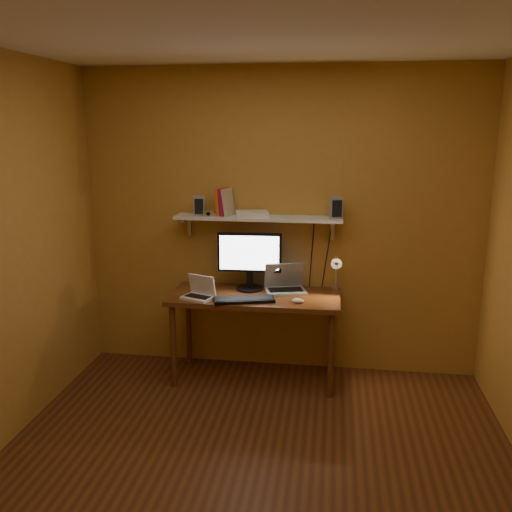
% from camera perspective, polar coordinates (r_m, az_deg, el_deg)
% --- Properties ---
extents(room, '(3.44, 3.24, 2.64)m').
position_cam_1_polar(room, '(3.09, -0.39, -1.65)').
color(room, brown).
rests_on(room, ground).
extents(desk, '(1.40, 0.60, 0.75)m').
position_cam_1_polar(desk, '(4.51, -0.12, -5.13)').
color(desk, brown).
rests_on(desk, ground).
extents(wall_shelf, '(1.40, 0.25, 0.21)m').
position_cam_1_polar(wall_shelf, '(4.53, 0.23, 4.00)').
color(wall_shelf, white).
rests_on(wall_shelf, room).
extents(monitor, '(0.54, 0.24, 0.49)m').
position_cam_1_polar(monitor, '(4.56, -0.69, -0.23)').
color(monitor, black).
rests_on(monitor, desk).
extents(laptop, '(0.38, 0.32, 0.24)m').
position_cam_1_polar(laptop, '(4.58, 3.05, -2.92)').
color(laptop, gray).
rests_on(laptop, desk).
extents(netbook, '(0.29, 0.25, 0.19)m').
position_cam_1_polar(netbook, '(4.42, -5.94, -3.76)').
color(netbook, white).
rests_on(netbook, desk).
extents(keyboard, '(0.50, 0.28, 0.03)m').
position_cam_1_polar(keyboard, '(4.32, -1.24, -4.62)').
color(keyboard, black).
rests_on(keyboard, desk).
extents(mouse, '(0.10, 0.08, 0.03)m').
position_cam_1_polar(mouse, '(4.30, 4.45, -4.71)').
color(mouse, white).
rests_on(mouse, desk).
extents(desk_lamp, '(0.09, 0.23, 0.38)m').
position_cam_1_polar(desk_lamp, '(4.51, 8.44, -1.41)').
color(desk_lamp, silver).
rests_on(desk_lamp, desk).
extents(speaker_left, '(0.11, 0.11, 0.16)m').
position_cam_1_polar(speaker_left, '(4.60, -6.02, 5.30)').
color(speaker_left, gray).
rests_on(speaker_left, wall_shelf).
extents(speaker_right, '(0.11, 0.11, 0.17)m').
position_cam_1_polar(speaker_right, '(4.47, 8.41, 5.06)').
color(speaker_right, gray).
rests_on(speaker_right, wall_shelf).
extents(books, '(0.15, 0.16, 0.23)m').
position_cam_1_polar(books, '(4.57, -3.35, 5.71)').
color(books, '#DA5B1C').
rests_on(books, wall_shelf).
extents(shelf_camera, '(0.09, 0.05, 0.05)m').
position_cam_1_polar(shelf_camera, '(4.52, -5.05, 4.48)').
color(shelf_camera, silver).
rests_on(shelf_camera, wall_shelf).
extents(router, '(0.30, 0.24, 0.04)m').
position_cam_1_polar(router, '(4.52, -0.43, 4.46)').
color(router, white).
rests_on(router, wall_shelf).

